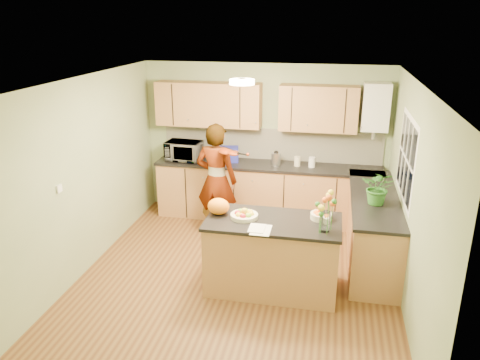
# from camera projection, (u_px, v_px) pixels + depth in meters

# --- Properties ---
(floor) EXTENTS (4.50, 4.50, 0.00)m
(floor) POSITION_uv_depth(u_px,v_px,m) (237.00, 277.00, 6.04)
(floor) COLOR #583219
(floor) RESTS_ON ground
(ceiling) EXTENTS (4.00, 4.50, 0.02)m
(ceiling) POSITION_uv_depth(u_px,v_px,m) (237.00, 82.00, 5.21)
(ceiling) COLOR silver
(ceiling) RESTS_ON wall_back
(wall_back) EXTENTS (4.00, 0.02, 2.50)m
(wall_back) POSITION_uv_depth(u_px,v_px,m) (265.00, 141.00, 7.71)
(wall_back) COLOR gray
(wall_back) RESTS_ON floor
(wall_front) EXTENTS (4.00, 0.02, 2.50)m
(wall_front) POSITION_uv_depth(u_px,v_px,m) (177.00, 287.00, 3.55)
(wall_front) COLOR gray
(wall_front) RESTS_ON floor
(wall_left) EXTENTS (0.02, 4.50, 2.50)m
(wall_left) POSITION_uv_depth(u_px,v_px,m) (85.00, 176.00, 6.00)
(wall_left) COLOR gray
(wall_left) RESTS_ON floor
(wall_right) EXTENTS (0.02, 4.50, 2.50)m
(wall_right) POSITION_uv_depth(u_px,v_px,m) (411.00, 199.00, 5.25)
(wall_right) COLOR gray
(wall_right) RESTS_ON floor
(back_counter) EXTENTS (3.64, 0.62, 0.94)m
(back_counter) POSITION_uv_depth(u_px,v_px,m) (267.00, 191.00, 7.67)
(back_counter) COLOR #A36B41
(back_counter) RESTS_ON floor
(right_counter) EXTENTS (0.62, 2.24, 0.94)m
(right_counter) POSITION_uv_depth(u_px,v_px,m) (372.00, 228.00, 6.35)
(right_counter) COLOR #A36B41
(right_counter) RESTS_ON floor
(splashback) EXTENTS (3.60, 0.02, 0.52)m
(splashback) POSITION_uv_depth(u_px,v_px,m) (271.00, 144.00, 7.69)
(splashback) COLOR #EDE7CD
(splashback) RESTS_ON back_counter
(upper_cabinets) EXTENTS (3.20, 0.34, 0.70)m
(upper_cabinets) POSITION_uv_depth(u_px,v_px,m) (253.00, 106.00, 7.38)
(upper_cabinets) COLOR #A36B41
(upper_cabinets) RESTS_ON wall_back
(boiler) EXTENTS (0.40, 0.30, 0.86)m
(boiler) POSITION_uv_depth(u_px,v_px,m) (376.00, 107.00, 7.03)
(boiler) COLOR white
(boiler) RESTS_ON wall_back
(window_right) EXTENTS (0.01, 1.30, 1.05)m
(window_right) POSITION_uv_depth(u_px,v_px,m) (406.00, 158.00, 5.71)
(window_right) COLOR white
(window_right) RESTS_ON wall_right
(light_switch) EXTENTS (0.02, 0.09, 0.09)m
(light_switch) POSITION_uv_depth(u_px,v_px,m) (59.00, 189.00, 5.43)
(light_switch) COLOR white
(light_switch) RESTS_ON wall_left
(ceiling_lamp) EXTENTS (0.30, 0.30, 0.07)m
(ceiling_lamp) POSITION_uv_depth(u_px,v_px,m) (242.00, 82.00, 5.50)
(ceiling_lamp) COLOR #FFEABF
(ceiling_lamp) RESTS_ON ceiling
(peninsula_island) EXTENTS (1.60, 0.82, 0.92)m
(peninsula_island) POSITION_uv_depth(u_px,v_px,m) (272.00, 255.00, 5.67)
(peninsula_island) COLOR #A36B41
(peninsula_island) RESTS_ON floor
(fruit_dish) EXTENTS (0.33, 0.33, 0.12)m
(fruit_dish) POSITION_uv_depth(u_px,v_px,m) (244.00, 214.00, 5.57)
(fruit_dish) COLOR beige
(fruit_dish) RESTS_ON peninsula_island
(orange_bowl) EXTENTS (0.25, 0.25, 0.15)m
(orange_bowl) POSITION_uv_depth(u_px,v_px,m) (321.00, 214.00, 5.53)
(orange_bowl) COLOR beige
(orange_bowl) RESTS_ON peninsula_island
(flower_vase) EXTENTS (0.28, 0.28, 0.51)m
(flower_vase) POSITION_uv_depth(u_px,v_px,m) (326.00, 203.00, 5.13)
(flower_vase) COLOR silver
(flower_vase) RESTS_ON peninsula_island
(orange_bag) EXTENTS (0.33, 0.31, 0.20)m
(orange_bag) POSITION_uv_depth(u_px,v_px,m) (218.00, 206.00, 5.66)
(orange_bag) COLOR orange
(orange_bag) RESTS_ON peninsula_island
(papers) EXTENTS (0.22, 0.30, 0.01)m
(papers) POSITION_uv_depth(u_px,v_px,m) (261.00, 230.00, 5.26)
(papers) COLOR white
(papers) RESTS_ON peninsula_island
(violinist) EXTENTS (0.69, 0.50, 1.74)m
(violinist) POSITION_uv_depth(u_px,v_px,m) (217.00, 180.00, 6.98)
(violinist) COLOR tan
(violinist) RESTS_ON floor
(violin) EXTENTS (0.64, 0.55, 0.16)m
(violin) POSITION_uv_depth(u_px,v_px,m) (226.00, 151.00, 6.57)
(violin) COLOR #561105
(violin) RESTS_ON violinist
(microwave) EXTENTS (0.59, 0.42, 0.31)m
(microwave) POSITION_uv_depth(u_px,v_px,m) (184.00, 151.00, 7.69)
(microwave) COLOR white
(microwave) RESTS_ON back_counter
(blue_box) EXTENTS (0.33, 0.27, 0.24)m
(blue_box) POSITION_uv_depth(u_px,v_px,m) (229.00, 154.00, 7.63)
(blue_box) COLOR #202495
(blue_box) RESTS_ON back_counter
(kettle) EXTENTS (0.15, 0.15, 0.28)m
(kettle) POSITION_uv_depth(u_px,v_px,m) (276.00, 158.00, 7.44)
(kettle) COLOR silver
(kettle) RESTS_ON back_counter
(jar_cream) EXTENTS (0.12, 0.12, 0.15)m
(jar_cream) POSITION_uv_depth(u_px,v_px,m) (297.00, 161.00, 7.40)
(jar_cream) COLOR beige
(jar_cream) RESTS_ON back_counter
(jar_white) EXTENTS (0.11, 0.11, 0.16)m
(jar_white) POSITION_uv_depth(u_px,v_px,m) (312.00, 162.00, 7.35)
(jar_white) COLOR white
(jar_white) RESTS_ON back_counter
(potted_plant) EXTENTS (0.47, 0.43, 0.45)m
(potted_plant) POSITION_uv_depth(u_px,v_px,m) (379.00, 187.00, 5.85)
(potted_plant) COLOR #317527
(potted_plant) RESTS_ON right_counter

